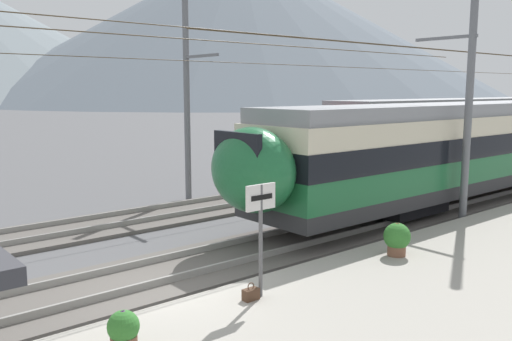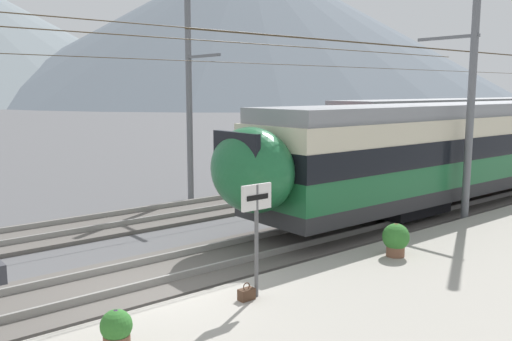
{
  "view_description": "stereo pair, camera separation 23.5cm",
  "coord_description": "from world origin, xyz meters",
  "px_view_note": "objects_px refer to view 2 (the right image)",
  "views": [
    {
      "loc": [
        -5.45,
        -9.57,
        4.35
      ],
      "look_at": [
        4.51,
        2.33,
        2.02
      ],
      "focal_mm": 37.89,
      "sensor_mm": 36.0,
      "label": 1
    },
    {
      "loc": [
        -5.27,
        -9.72,
        4.35
      ],
      "look_at": [
        4.51,
        2.33,
        2.02
      ],
      "focal_mm": 37.89,
      "sensor_mm": 36.0,
      "label": 2
    }
  ],
  "objects_px": {
    "platform_sign": "(256,215)",
    "handbag_near_sign": "(246,294)",
    "potted_plant_by_shelter": "(116,330)",
    "train_far_track": "(506,124)",
    "catenary_mast_mid": "(468,89)",
    "catenary_mast_far_side": "(191,98)",
    "potted_plant_platform_edge": "(396,238)"
  },
  "relations": [
    {
      "from": "train_far_track",
      "to": "potted_plant_platform_edge",
      "type": "bearing_deg",
      "value": -159.37
    },
    {
      "from": "catenary_mast_far_side",
      "to": "platform_sign",
      "type": "relative_size",
      "value": 20.93
    },
    {
      "from": "catenary_mast_mid",
      "to": "catenary_mast_far_side",
      "type": "height_order",
      "value": "catenary_mast_mid"
    },
    {
      "from": "catenary_mast_mid",
      "to": "catenary_mast_far_side",
      "type": "relative_size",
      "value": 1.0
    },
    {
      "from": "platform_sign",
      "to": "potted_plant_by_shelter",
      "type": "bearing_deg",
      "value": -171.63
    },
    {
      "from": "handbag_near_sign",
      "to": "potted_plant_by_shelter",
      "type": "bearing_deg",
      "value": -171.4
    },
    {
      "from": "platform_sign",
      "to": "catenary_mast_mid",
      "type": "bearing_deg",
      "value": 7.41
    },
    {
      "from": "handbag_near_sign",
      "to": "potted_plant_by_shelter",
      "type": "distance_m",
      "value": 2.92
    },
    {
      "from": "potted_plant_platform_edge",
      "to": "potted_plant_by_shelter",
      "type": "xyz_separation_m",
      "value": [
        -7.42,
        -0.33,
        -0.07
      ]
    },
    {
      "from": "catenary_mast_mid",
      "to": "platform_sign",
      "type": "distance_m",
      "value": 9.99
    },
    {
      "from": "catenary_mast_far_side",
      "to": "potted_plant_by_shelter",
      "type": "bearing_deg",
      "value": -127.47
    },
    {
      "from": "catenary_mast_far_side",
      "to": "potted_plant_platform_edge",
      "type": "xyz_separation_m",
      "value": [
        -0.66,
        -10.21,
        -3.26
      ]
    },
    {
      "from": "catenary_mast_mid",
      "to": "potted_plant_platform_edge",
      "type": "height_order",
      "value": "catenary_mast_mid"
    },
    {
      "from": "catenary_mast_far_side",
      "to": "platform_sign",
      "type": "xyz_separation_m",
      "value": [
        -4.93,
        -10.08,
        -2.06
      ]
    },
    {
      "from": "platform_sign",
      "to": "train_far_track",
      "type": "bearing_deg",
      "value": 17.29
    },
    {
      "from": "potted_plant_by_shelter",
      "to": "train_far_track",
      "type": "bearing_deg",
      "value": 16.38
    },
    {
      "from": "catenary_mast_mid",
      "to": "handbag_near_sign",
      "type": "relative_size",
      "value": 133.08
    },
    {
      "from": "catenary_mast_far_side",
      "to": "handbag_near_sign",
      "type": "xyz_separation_m",
      "value": [
        -5.21,
        -10.11,
        -3.59
      ]
    },
    {
      "from": "catenary_mast_far_side",
      "to": "handbag_near_sign",
      "type": "height_order",
      "value": "catenary_mast_far_side"
    },
    {
      "from": "train_far_track",
      "to": "potted_plant_platform_edge",
      "type": "relative_size",
      "value": 39.67
    },
    {
      "from": "train_far_track",
      "to": "catenary_mast_mid",
      "type": "xyz_separation_m",
      "value": [
        -17.05,
        -7.05,
        2.15
      ]
    },
    {
      "from": "potted_plant_by_shelter",
      "to": "platform_sign",
      "type": "bearing_deg",
      "value": 8.37
    },
    {
      "from": "catenary_mast_far_side",
      "to": "catenary_mast_mid",
      "type": "bearing_deg",
      "value": -62.09
    },
    {
      "from": "catenary_mast_mid",
      "to": "potted_plant_by_shelter",
      "type": "distance_m",
      "value": 13.39
    },
    {
      "from": "train_far_track",
      "to": "catenary_mast_mid",
      "type": "bearing_deg",
      "value": -157.54
    },
    {
      "from": "platform_sign",
      "to": "handbag_near_sign",
      "type": "xyz_separation_m",
      "value": [
        -0.27,
        -0.03,
        -1.53
      ]
    },
    {
      "from": "catenary_mast_far_side",
      "to": "potted_plant_by_shelter",
      "type": "xyz_separation_m",
      "value": [
        -8.08,
        -10.54,
        -3.32
      ]
    },
    {
      "from": "train_far_track",
      "to": "catenary_mast_far_side",
      "type": "xyz_separation_m",
      "value": [
        -21.73,
        1.78,
        1.8
      ]
    },
    {
      "from": "catenary_mast_mid",
      "to": "catenary_mast_far_side",
      "type": "distance_m",
      "value": 10.0
    },
    {
      "from": "catenary_mast_mid",
      "to": "potted_plant_platform_edge",
      "type": "xyz_separation_m",
      "value": [
        -5.34,
        -1.38,
        -3.61
      ]
    },
    {
      "from": "catenary_mast_far_side",
      "to": "handbag_near_sign",
      "type": "distance_m",
      "value": 11.92
    },
    {
      "from": "catenary_mast_mid",
      "to": "platform_sign",
      "type": "height_order",
      "value": "catenary_mast_mid"
    }
  ]
}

